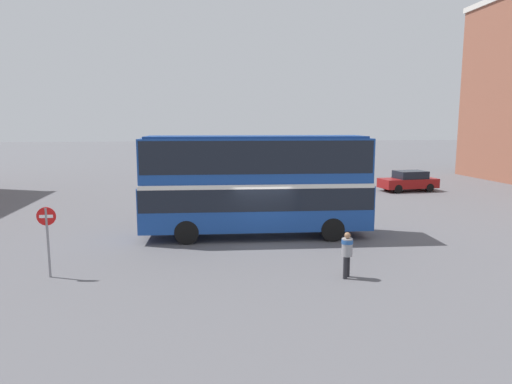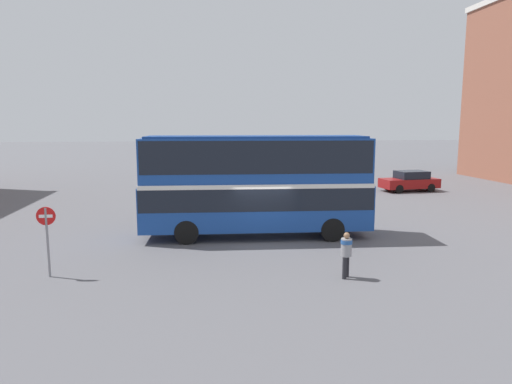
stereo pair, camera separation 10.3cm
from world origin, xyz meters
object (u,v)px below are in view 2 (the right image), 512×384
(pedestrian_foreground, at_px, (346,250))
(parked_car_kerb_near, at_px, (410,181))
(parked_car_kerb_far, at_px, (217,188))
(double_decker_bus, at_px, (256,180))
(no_entry_sign, at_px, (47,230))

(pedestrian_foreground, distance_m, parked_car_kerb_near, 22.13)
(parked_car_kerb_near, height_order, parked_car_kerb_far, parked_car_kerb_near)
(pedestrian_foreground, bearing_deg, double_decker_bus, -30.45)
(pedestrian_foreground, relative_size, parked_car_kerb_near, 0.35)
(double_decker_bus, bearing_deg, no_entry_sign, -145.85)
(double_decker_bus, bearing_deg, parked_car_kerb_far, 99.61)
(double_decker_bus, distance_m, no_entry_sign, 9.11)
(parked_car_kerb_near, bearing_deg, parked_car_kerb_far, 0.14)
(pedestrian_foreground, bearing_deg, parked_car_kerb_near, -82.13)
(parked_car_kerb_near, bearing_deg, no_entry_sign, 32.58)
(pedestrian_foreground, distance_m, no_entry_sign, 10.15)
(no_entry_sign, bearing_deg, pedestrian_foreground, -8.12)
(parked_car_kerb_far, bearing_deg, parked_car_kerb_near, 6.15)
(double_decker_bus, xyz_separation_m, pedestrian_foreground, (2.27, -6.11, -1.70))
(pedestrian_foreground, xyz_separation_m, no_entry_sign, (-10.02, 1.43, 0.67))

